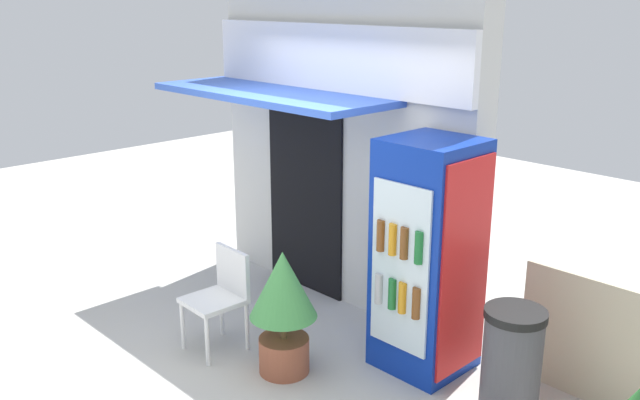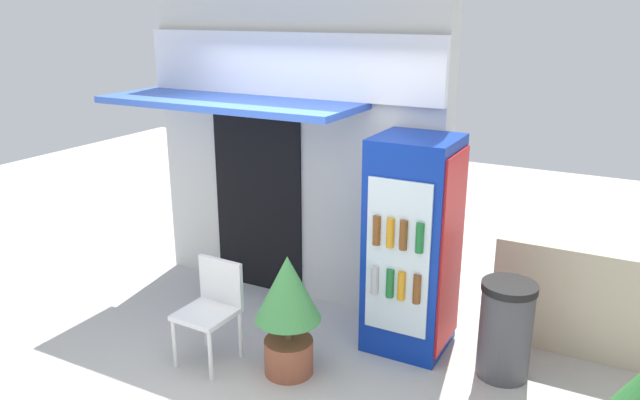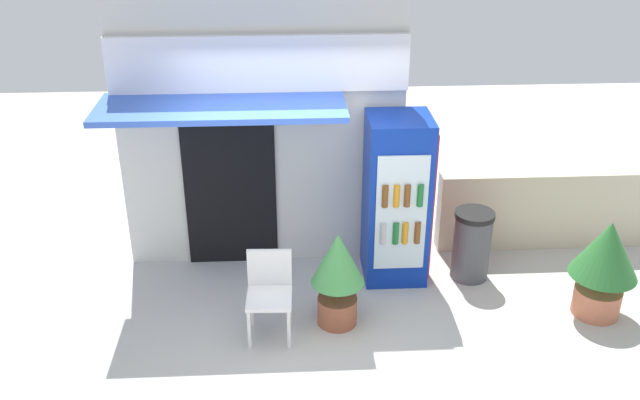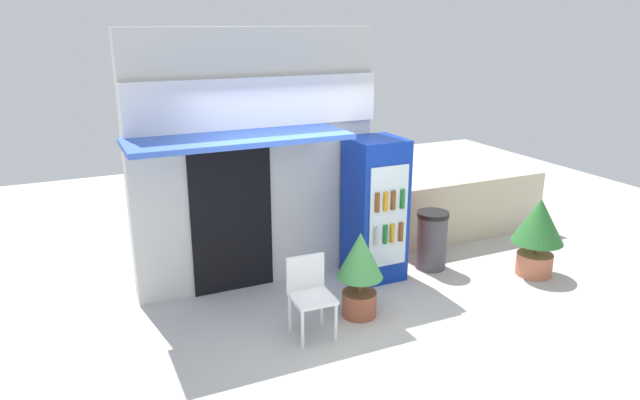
# 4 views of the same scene
# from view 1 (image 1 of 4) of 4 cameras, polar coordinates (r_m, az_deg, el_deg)

# --- Properties ---
(ground) EXTENTS (16.00, 16.00, 0.00)m
(ground) POSITION_cam_1_polar(r_m,az_deg,el_deg) (5.68, -6.91, -13.47)
(ground) COLOR beige
(storefront_building) EXTENTS (3.11, 1.15, 3.16)m
(storefront_building) POSITION_cam_1_polar(r_m,az_deg,el_deg) (6.39, 1.58, 5.65)
(storefront_building) COLOR silver
(storefront_building) RESTS_ON ground
(drink_cooler) EXTENTS (0.68, 0.72, 1.84)m
(drink_cooler) POSITION_cam_1_polar(r_m,az_deg,el_deg) (5.32, 9.00, -4.71)
(drink_cooler) COLOR #0C2D9E
(drink_cooler) RESTS_ON ground
(plastic_chair) EXTENTS (0.44, 0.46, 0.84)m
(plastic_chair) POSITION_cam_1_polar(r_m,az_deg,el_deg) (5.76, -8.21, -7.57)
(plastic_chair) COLOR white
(plastic_chair) RESTS_ON ground
(potted_plant_near_shop) EXTENTS (0.52, 0.52, 1.00)m
(potted_plant_near_shop) POSITION_cam_1_polar(r_m,az_deg,el_deg) (5.29, -3.08, -8.42)
(potted_plant_near_shop) COLOR #995138
(potted_plant_near_shop) RESTS_ON ground
(trash_bin) EXTENTS (0.43, 0.43, 0.80)m
(trash_bin) POSITION_cam_1_polar(r_m,az_deg,el_deg) (5.06, 15.65, -12.85)
(trash_bin) COLOR #47474C
(trash_bin) RESTS_ON ground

